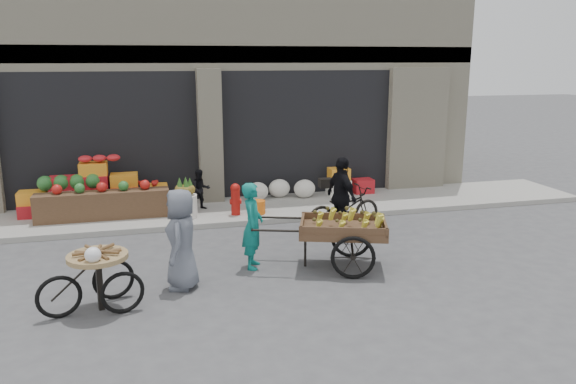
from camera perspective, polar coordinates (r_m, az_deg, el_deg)
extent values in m
plane|color=#424244|center=(9.23, -3.85, -8.96)|extent=(80.00, 80.00, 0.00)
cube|color=gray|center=(13.05, -7.22, -2.01)|extent=(18.00, 2.20, 0.12)
cube|color=beige|center=(16.66, -9.47, 13.22)|extent=(14.00, 6.00, 7.00)
cube|color=gray|center=(13.83, -8.36, 13.67)|extent=(14.00, 0.30, 0.40)
cube|color=black|center=(14.54, -18.17, 5.49)|extent=(4.40, 1.60, 3.10)
cube|color=black|center=(15.05, 1.07, 6.41)|extent=(4.40, 1.60, 3.10)
cube|color=beige|center=(13.75, -7.99, 5.61)|extent=(0.55, 0.80, 3.22)
cube|color=brown|center=(12.76, -18.27, -1.28)|extent=(2.80, 0.45, 0.60)
sphere|color=#1E5923|center=(13.21, -21.31, 0.93)|extent=(0.34, 0.34, 0.34)
cylinder|color=silver|center=(12.42, -10.39, -1.44)|extent=(0.52, 0.52, 0.50)
cylinder|color=#A5140F|center=(12.48, -5.35, -1.05)|extent=(0.20, 0.20, 0.56)
sphere|color=#A5140F|center=(12.41, -5.38, 0.38)|extent=(0.22, 0.22, 0.22)
cylinder|color=orange|center=(12.55, -3.04, -1.54)|extent=(0.32, 0.32, 0.30)
ellipsoid|color=silver|center=(13.85, -0.70, 0.20)|extent=(1.70, 0.60, 0.44)
imported|color=black|center=(12.98, -8.88, 0.25)|extent=(0.51, 0.43, 0.93)
cube|color=brown|center=(9.58, 5.61, -3.89)|extent=(1.68, 1.37, 0.13)
torus|color=black|center=(9.20, 6.63, -6.65)|extent=(0.71, 0.30, 0.73)
torus|color=black|center=(10.17, 6.44, -4.66)|extent=(0.71, 0.30, 0.73)
cylinder|color=black|center=(9.71, 1.76, -5.88)|extent=(0.05, 0.05, 0.60)
imported|color=#0E7066|center=(9.55, -3.62, -3.43)|extent=(0.50, 0.62, 1.49)
cylinder|color=#9E7F51|center=(8.36, -18.79, -6.23)|extent=(1.03, 1.03, 0.07)
cube|color=black|center=(8.49, -18.59, -8.78)|extent=(0.10, 0.10, 0.80)
torus|color=black|center=(8.32, -16.45, -9.77)|extent=(0.61, 0.22, 0.62)
torus|color=black|center=(8.83, -17.30, -8.46)|extent=(0.61, 0.22, 0.62)
torus|color=black|center=(8.46, -22.24, -9.84)|extent=(0.61, 0.22, 0.62)
imported|color=slate|center=(8.83, -10.78, -4.73)|extent=(0.67, 0.87, 1.59)
imported|color=black|center=(11.79, 5.69, -1.68)|extent=(1.81, 0.97, 0.90)
imported|color=black|center=(11.27, 5.47, -0.50)|extent=(0.60, 1.01, 1.62)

